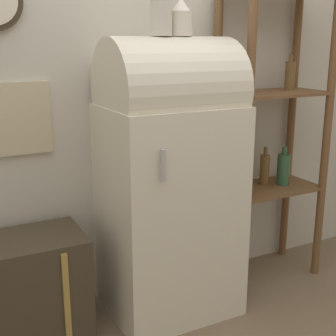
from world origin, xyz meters
TOP-DOWN VIEW (x-y plane):
  - ground_plane at (0.00, 0.00)m, footprint 12.00×12.00m
  - wall_back at (-0.01, 0.57)m, footprint 7.00×0.09m
  - refrigerator at (-0.00, 0.27)m, footprint 0.69×0.59m
  - suitcase_trunk at (-0.82, 0.32)m, footprint 0.64×0.40m
  - shelf_unit at (0.76, 0.34)m, footprint 0.66×0.38m
  - vase_left at (-0.05, 0.26)m, footprint 0.11×0.11m
  - vase_center at (0.07, 0.27)m, footprint 0.12×0.12m

SIDE VIEW (x-z plane):
  - ground_plane at x=0.00m, z-range 0.00..0.00m
  - suitcase_trunk at x=-0.82m, z-range 0.00..0.57m
  - refrigerator at x=0.00m, z-range 0.02..1.55m
  - shelf_unit at x=0.76m, z-range 0.11..1.92m
  - wall_back at x=-0.01m, z-range 0.00..2.70m
  - vase_center at x=0.07m, z-range 1.52..1.71m
  - vase_left at x=-0.05m, z-range 1.52..1.79m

